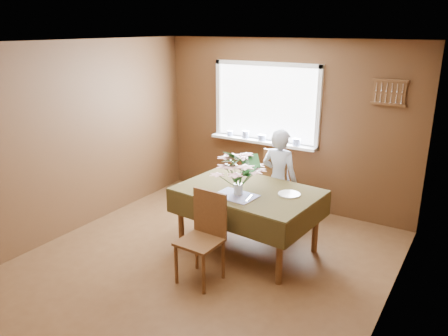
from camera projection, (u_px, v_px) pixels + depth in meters
The scene contains 15 objects.
floor at pixel (199, 266), 5.06m from camera, with size 4.50×4.50×0.00m, color #55351D.
ceiling at pixel (195, 43), 4.29m from camera, with size 4.50×4.50×0.00m, color white.
wall_back at pixel (284, 125), 6.50m from camera, with size 4.00×4.00×0.00m, color brown.
wall_front at pixel (0, 252), 2.86m from camera, with size 4.00×4.00×0.00m, color brown.
wall_left at pixel (71, 140), 5.67m from camera, with size 4.50×4.50×0.00m, color brown.
wall_right at pixel (391, 201), 3.68m from camera, with size 4.50×4.50×0.00m, color brown.
window_assembly at pixel (265, 117), 6.57m from camera, with size 1.72×0.20×1.22m.
spoon_rack at pixel (389, 92), 5.56m from camera, with size 0.44×0.05×0.33m.
dining_table at pixel (248, 197), 5.24m from camera, with size 1.73×1.26×0.80m.
chair_far at pixel (281, 185), 6.01m from camera, with size 0.60×0.60×1.06m.
chair_near at pixel (204, 233), 4.69m from camera, with size 0.44×0.44×0.99m.
seated_woman at pixel (279, 180), 5.82m from camera, with size 0.51×0.34×1.40m, color white.
flower_bouquet at pixel (238, 170), 4.97m from camera, with size 0.53×0.53×0.46m.
side_plate at pixel (289, 194), 5.05m from camera, with size 0.26×0.26×0.01m, color white.
table_knife at pixel (249, 198), 4.93m from camera, with size 0.02×0.21×0.00m, color silver.
Camera 1 is at (2.59, -3.64, 2.66)m, focal length 35.00 mm.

